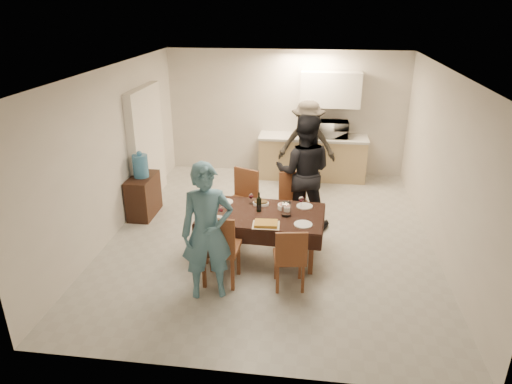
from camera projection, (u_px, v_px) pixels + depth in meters
The scene contains 33 objects.
floor at pixel (271, 234), 7.39m from camera, with size 5.00×6.00×0.02m, color #A9A9A4.
ceiling at pixel (273, 70), 6.38m from camera, with size 5.00×6.00×0.02m, color white.
wall_back at pixel (286, 113), 9.62m from camera, with size 5.00×0.02×2.60m, color beige.
wall_front at pixel (240, 263), 4.14m from camera, with size 5.00×0.02×2.60m, color beige.
wall_left at pixel (114, 152), 7.18m from camera, with size 0.02×6.00×2.60m, color beige.
wall_right at pixel (444, 166), 6.58m from camera, with size 0.02×6.00×2.60m, color beige.
stub_partition at pixel (147, 145), 8.36m from camera, with size 0.15×1.40×2.10m, color silver.
kitchen_base_cabinet at pixel (312, 158), 9.60m from camera, with size 2.20×0.60×0.86m, color tan.
kitchen_worktop at pixel (313, 137), 9.42m from camera, with size 2.24×0.64×0.05m, color #B3B3AE.
upper_cabinet at pixel (331, 90), 9.14m from camera, with size 1.20×0.34×0.70m, color silver.
dining_table at pixel (262, 215), 6.56m from camera, with size 1.81×1.11×0.69m.
chair_near_left at pixel (219, 243), 5.84m from camera, with size 0.49×0.49×0.56m.
chair_near_right at pixel (289, 253), 5.78m from camera, with size 0.46×0.46×0.48m.
chair_far_left at pixel (239, 198), 7.22m from camera, with size 0.60×0.62×0.54m.
chair_far_right at pixel (295, 201), 7.12m from camera, with size 0.57×0.58×0.54m.
console at pixel (144, 196), 7.94m from camera, with size 0.39×0.77×0.71m, color #331B11.
water_jug at pixel (140, 166), 7.73m from camera, with size 0.26×0.26×0.39m, color #438BC2.
wine_bottle at pixel (259, 202), 6.54m from camera, with size 0.07×0.07×0.29m, color black, non-canonical shape.
water_pitcher at pixel (286, 209), 6.42m from camera, with size 0.13×0.13×0.20m, color white.
savoury_tart at pixel (266, 224), 6.18m from camera, with size 0.37×0.28×0.05m, color #BC8D37.
salad_bowl at pixel (284, 207), 6.66m from camera, with size 0.18×0.18×0.07m, color white.
mushroom_dish at pixel (261, 204), 6.80m from camera, with size 0.22×0.22×0.04m, color white.
wine_glass_a at pixel (221, 212), 6.34m from camera, with size 0.09×0.09×0.19m, color white, non-canonical shape.
wine_glass_b at pixel (301, 202), 6.67m from camera, with size 0.08×0.08×0.18m, color white, non-canonical shape.
wine_glass_c at pixel (251, 198), 6.81m from camera, with size 0.08×0.08×0.17m, color white, non-canonical shape.
plate_near_left at pixel (217, 219), 6.34m from camera, with size 0.24×0.24×0.01m, color white.
plate_near_right at pixel (303, 224), 6.20m from camera, with size 0.25×0.25×0.01m, color white.
plate_far_left at pixel (225, 202), 6.89m from camera, with size 0.25×0.25×0.01m, color white.
plate_far_right at pixel (305, 206), 6.74m from camera, with size 0.24×0.24×0.01m, color white.
microwave at pixel (333, 129), 9.30m from camera, with size 0.60×0.40×0.33m, color silver.
person_near at pixel (207, 232), 5.57m from camera, with size 0.65×0.42×1.77m, color teal.
person_far at pixel (304, 172), 7.33m from camera, with size 0.92×0.72×1.90m, color black.
person_kitchen at pixel (307, 144), 9.03m from camera, with size 1.12×0.64×1.74m, color black.
Camera 1 is at (0.61, -6.51, 3.51)m, focal length 32.00 mm.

